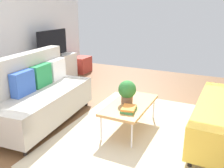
# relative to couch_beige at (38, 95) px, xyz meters

# --- Properties ---
(ground_plane) EXTENTS (7.68, 7.68, 0.00)m
(ground_plane) POSITION_rel_couch_beige_xyz_m (0.24, -1.28, -0.45)
(ground_plane) COLOR brown
(area_rug) EXTENTS (2.90, 2.20, 0.01)m
(area_rug) POSITION_rel_couch_beige_xyz_m (0.34, -1.62, -0.45)
(area_rug) COLOR beige
(area_rug) RESTS_ON ground_plane
(couch_beige) EXTENTS (1.97, 1.01, 1.10)m
(couch_beige) POSITION_rel_couch_beige_xyz_m (0.00, 0.00, 0.00)
(couch_beige) COLOR #B2ADA3
(couch_beige) RESTS_ON ground_plane
(coffee_table) EXTENTS (1.10, 0.56, 0.42)m
(coffee_table) POSITION_rel_couch_beige_xyz_m (0.39, -1.42, -0.06)
(coffee_table) COLOR #B7844C
(coffee_table) RESTS_ON ground_plane
(tv_console) EXTENTS (1.40, 0.44, 0.64)m
(tv_console) POSITION_rel_couch_beige_xyz_m (1.84, 1.18, -0.13)
(tv_console) COLOR silver
(tv_console) RESTS_ON ground_plane
(tv) EXTENTS (1.00, 0.20, 0.64)m
(tv) POSITION_rel_couch_beige_xyz_m (1.84, 1.16, 0.50)
(tv) COLOR black
(tv) RESTS_ON tv_console
(storage_trunk) EXTENTS (0.52, 0.40, 0.44)m
(storage_trunk) POSITION_rel_couch_beige_xyz_m (2.94, 1.08, -0.23)
(storage_trunk) COLOR #B2382D
(storage_trunk) RESTS_ON ground_plane
(potted_plant) EXTENTS (0.27, 0.27, 0.35)m
(potted_plant) POSITION_rel_couch_beige_xyz_m (0.39, -1.37, 0.16)
(potted_plant) COLOR brown
(potted_plant) RESTS_ON coffee_table
(table_book_0) EXTENTS (0.25, 0.20, 0.03)m
(table_book_0) POSITION_rel_couch_beige_xyz_m (0.13, -1.51, -0.02)
(table_book_0) COLOR #3F8C4C
(table_book_0) RESTS_ON coffee_table
(table_book_1) EXTENTS (0.27, 0.22, 0.03)m
(table_book_1) POSITION_rel_couch_beige_xyz_m (0.13, -1.51, 0.02)
(table_book_1) COLOR orange
(table_book_1) RESTS_ON table_book_0
(vase_0) EXTENTS (0.13, 0.13, 0.14)m
(vase_0) POSITION_rel_couch_beige_xyz_m (1.26, 1.23, 0.26)
(vase_0) COLOR #4C72B2
(vase_0) RESTS_ON tv_console
(bottle_0) EXTENTS (0.06, 0.06, 0.15)m
(bottle_0) POSITION_rel_couch_beige_xyz_m (1.46, 1.14, 0.26)
(bottle_0) COLOR #262626
(bottle_0) RESTS_ON tv_console
(bottle_1) EXTENTS (0.06, 0.06, 0.18)m
(bottle_1) POSITION_rel_couch_beige_xyz_m (1.57, 1.14, 0.28)
(bottle_1) COLOR orange
(bottle_1) RESTS_ON tv_console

